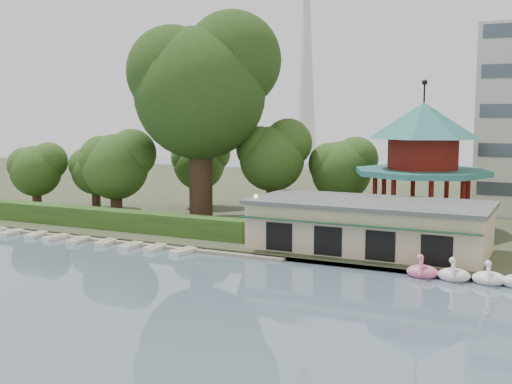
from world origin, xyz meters
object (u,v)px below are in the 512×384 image
Objects in this scene: dock at (109,240)px; boathouse at (369,225)px; pavilion at (422,154)px; big_tree at (202,82)px.

boathouse reaches higher than dock.
boathouse is at bearing -101.28° from pavilion.
big_tree reaches higher than pavilion.
boathouse is 0.89× the size of big_tree.
pavilion is (2.00, 10.03, 5.11)m from boathouse.
dock is 2.52× the size of pavilion.
dock is at bearing -148.34° from pavilion.
big_tree is at bearing 73.91° from dock.
big_tree reaches higher than dock.
dock is at bearing -167.76° from boathouse.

